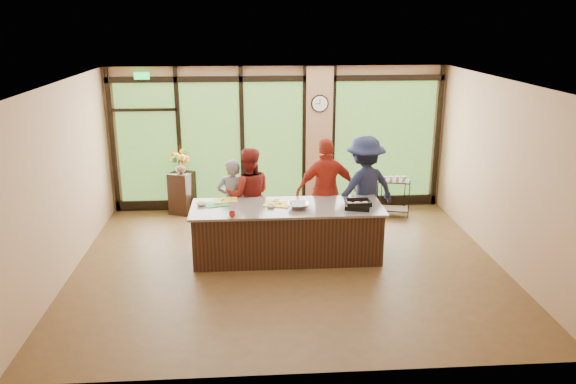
{
  "coord_description": "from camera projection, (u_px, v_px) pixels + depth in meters",
  "views": [
    {
      "loc": [
        -0.61,
        -8.53,
        3.93
      ],
      "look_at": [
        0.02,
        0.4,
        1.14
      ],
      "focal_mm": 35.0,
      "sensor_mm": 36.0,
      "label": 1
    }
  ],
  "objects": [
    {
      "name": "cook_right",
      "position": [
        364.0,
        189.0,
        10.14
      ],
      "size": [
        1.43,
        1.13,
        1.94
      ],
      "primitive_type": "imported",
      "rotation": [
        0.0,
        0.0,
        3.52
      ],
      "color": "#191E38",
      "rests_on": "floor"
    },
    {
      "name": "countertop",
      "position": [
        287.0,
        208.0,
        9.35
      ],
      "size": [
        3.2,
        1.1,
        0.04
      ],
      "primitive_type": "cube",
      "color": "slate",
      "rests_on": "island_base"
    },
    {
      "name": "island_base",
      "position": [
        287.0,
        233.0,
        9.49
      ],
      "size": [
        3.1,
        1.0,
        0.88
      ],
      "primitive_type": "cube",
      "color": "black",
      "rests_on": "floor"
    },
    {
      "name": "window_wall",
      "position": [
        286.0,
        144.0,
        11.75
      ],
      "size": [
        6.9,
        0.12,
        3.0
      ],
      "color": "tan",
      "rests_on": "floor"
    },
    {
      "name": "flower_vase",
      "position": [
        181.0,
        167.0,
        11.52
      ],
      "size": [
        0.29,
        0.29,
        0.25
      ],
      "primitive_type": "imported",
      "rotation": [
        0.0,
        0.0,
        -0.2
      ],
      "color": "#826547",
      "rests_on": "flower_stand"
    },
    {
      "name": "cook_midleft",
      "position": [
        249.0,
        195.0,
        10.09
      ],
      "size": [
        0.88,
        0.7,
        1.75
      ],
      "primitive_type": "imported",
      "rotation": [
        0.0,
        0.0,
        3.19
      ],
      "color": "maroon",
      "rests_on": "floor"
    },
    {
      "name": "cook_midright",
      "position": [
        326.0,
        191.0,
        10.07
      ],
      "size": [
        1.18,
        0.64,
        1.91
      ],
      "primitive_type": "imported",
      "rotation": [
        0.0,
        0.0,
        3.3
      ],
      "color": "#9F2618",
      "rests_on": "floor"
    },
    {
      "name": "cutting_board_center",
      "position": [
        226.0,
        200.0,
        9.66
      ],
      "size": [
        0.4,
        0.32,
        0.01
      ],
      "primitive_type": "cube",
      "rotation": [
        0.0,
        0.0,
        0.1
      ],
      "color": "yellow",
      "rests_on": "countertop"
    },
    {
      "name": "floor",
      "position": [
        288.0,
        264.0,
        9.34
      ],
      "size": [
        7.0,
        7.0,
        0.0
      ],
      "primitive_type": "plane",
      "color": "#51371C",
      "rests_on": "ground"
    },
    {
      "name": "roasting_pan",
      "position": [
        358.0,
        206.0,
        9.23
      ],
      "size": [
        0.47,
        0.41,
        0.07
      ],
      "primitive_type": "cube",
      "rotation": [
        0.0,
        0.0,
        -0.28
      ],
      "color": "black",
      "rests_on": "countertop"
    },
    {
      "name": "left_wall",
      "position": [
        62.0,
        182.0,
        8.65
      ],
      "size": [
        0.0,
        6.0,
        6.0
      ],
      "primitive_type": "plane",
      "rotation": [
        1.57,
        0.0,
        1.57
      ],
      "color": "tan",
      "rests_on": "floor"
    },
    {
      "name": "prep_bowl_far",
      "position": [
        276.0,
        201.0,
        9.6
      ],
      "size": [
        0.15,
        0.15,
        0.03
      ],
      "primitive_type": "imported",
      "rotation": [
        0.0,
        0.0,
        -0.24
      ],
      "color": "white",
      "rests_on": "countertop"
    },
    {
      "name": "right_wall",
      "position": [
        503.0,
        174.0,
        9.12
      ],
      "size": [
        0.0,
        6.0,
        6.0
      ],
      "primitive_type": "plane",
      "rotation": [
        1.57,
        0.0,
        -1.57
      ],
      "color": "tan",
      "rests_on": "floor"
    },
    {
      "name": "wall_clock",
      "position": [
        320.0,
        104.0,
        11.45
      ],
      "size": [
        0.36,
        0.04,
        0.36
      ],
      "color": "black",
      "rests_on": "window_wall"
    },
    {
      "name": "flower_stand",
      "position": [
        182.0,
        193.0,
        11.69
      ],
      "size": [
        0.58,
        0.58,
        0.87
      ],
      "primitive_type": "cube",
      "rotation": [
        0.0,
        0.0,
        -0.43
      ],
      "color": "black",
      "rests_on": "floor"
    },
    {
      "name": "back_wall",
      "position": [
        278.0,
        139.0,
        11.75
      ],
      "size": [
        7.0,
        0.0,
        7.0
      ],
      "primitive_type": "plane",
      "rotation": [
        1.57,
        0.0,
        0.0
      ],
      "color": "tan",
      "rests_on": "floor"
    },
    {
      "name": "ceiling",
      "position": [
        288.0,
        82.0,
        8.44
      ],
      "size": [
        7.0,
        7.0,
        0.0
      ],
      "primitive_type": "plane",
      "rotation": [
        3.14,
        0.0,
        0.0
      ],
      "color": "white",
      "rests_on": "back_wall"
    },
    {
      "name": "red_ramekin",
      "position": [
        232.0,
        214.0,
        8.85
      ],
      "size": [
        0.13,
        0.13,
        0.08
      ],
      "primitive_type": "imported",
      "rotation": [
        0.0,
        0.0,
        -0.26
      ],
      "color": "#B11E11",
      "rests_on": "countertop"
    },
    {
      "name": "cook_left",
      "position": [
        233.0,
        201.0,
        10.1
      ],
      "size": [
        0.58,
        0.39,
        1.55
      ],
      "primitive_type": "imported",
      "rotation": [
        0.0,
        0.0,
        3.11
      ],
      "color": "slate",
      "rests_on": "floor"
    },
    {
      "name": "bar_cart",
      "position": [
        393.0,
        192.0,
        11.46
      ],
      "size": [
        0.7,
        0.51,
        0.86
      ],
      "rotation": [
        0.0,
        0.0,
        -0.26
      ],
      "color": "black",
      "rests_on": "floor"
    },
    {
      "name": "cutting_board_left",
      "position": [
        217.0,
        204.0,
        9.43
      ],
      "size": [
        0.44,
        0.37,
        0.01
      ],
      "primitive_type": "cube",
      "rotation": [
        0.0,
        0.0,
        0.29
      ],
      "color": "green",
      "rests_on": "countertop"
    },
    {
      "name": "mixing_bowl",
      "position": [
        299.0,
        205.0,
        9.26
      ],
      "size": [
        0.37,
        0.37,
        0.09
      ],
      "primitive_type": "imported",
      "rotation": [
        0.0,
        0.0,
        0.04
      ],
      "color": "silver",
      "rests_on": "countertop"
    },
    {
      "name": "prep_bowl_mid",
      "position": [
        271.0,
        206.0,
        9.29
      ],
      "size": [
        0.14,
        0.14,
        0.04
      ],
      "primitive_type": "imported",
      "rotation": [
        0.0,
        0.0,
        -0.12
      ],
      "color": "white",
      "rests_on": "countertop"
    },
    {
      "name": "cutting_board_right",
      "position": [
        277.0,
        204.0,
        9.45
      ],
      "size": [
        0.51,
        0.44,
        0.01
      ],
      "primitive_type": "cube",
      "rotation": [
        0.0,
        0.0,
        -0.3
      ],
      "color": "yellow",
      "rests_on": "countertop"
    },
    {
      "name": "prep_bowl_near",
      "position": [
        201.0,
        204.0,
        9.39
      ],
      "size": [
        0.18,
        0.18,
        0.05
      ],
      "primitive_type": "imported",
      "rotation": [
        0.0,
        0.0,
        -0.17
      ],
      "color": "white",
      "rests_on": "countertop"
    }
  ]
}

